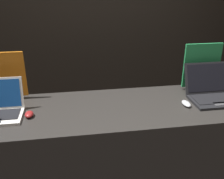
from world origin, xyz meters
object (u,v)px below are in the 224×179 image
(mouse_back, at_px, (186,104))
(promo_stand_back, at_px, (201,68))
(mouse_front, at_px, (29,114))
(promo_stand_front, at_px, (3,78))
(laptop_back, at_px, (212,92))

(mouse_back, distance_m, promo_stand_back, 0.44)
(mouse_front, distance_m, promo_stand_back, 1.49)
(mouse_back, bearing_deg, promo_stand_front, 166.14)
(promo_stand_front, xyz_separation_m, mouse_back, (1.41, -0.35, -0.17))
(promo_stand_back, bearing_deg, mouse_back, -129.48)
(laptop_back, height_order, promo_stand_back, promo_stand_back)
(mouse_front, bearing_deg, mouse_back, -0.25)
(promo_stand_back, bearing_deg, mouse_front, -168.02)
(laptop_back, relative_size, promo_stand_back, 0.94)
(mouse_back, bearing_deg, mouse_front, 179.75)
(mouse_front, xyz_separation_m, promo_stand_front, (-0.23, 0.34, 0.17))
(mouse_front, distance_m, promo_stand_front, 0.44)
(mouse_front, height_order, promo_stand_front, promo_stand_front)
(mouse_front, xyz_separation_m, promo_stand_back, (1.44, 0.31, 0.18))
(promo_stand_front, xyz_separation_m, promo_stand_back, (1.67, -0.04, 0.01))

